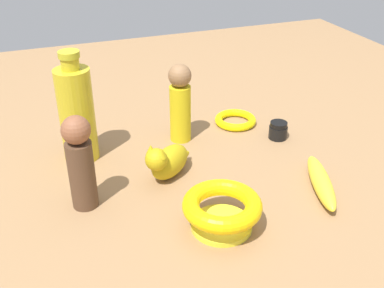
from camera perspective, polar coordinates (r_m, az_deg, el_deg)
The scene contains 9 objects.
ground at distance 1.01m, azimuth 0.00°, elevation -3.25°, with size 2.00×2.00×0.00m, color #936D47.
banana at distance 0.98m, azimuth 15.58°, elevation -4.50°, with size 0.19×0.04×0.04m, color yellow.
bangle at distance 1.21m, azimuth 5.35°, elevation 2.95°, with size 0.11×0.11×0.02m, color #F6E709.
bowl at distance 0.84m, azimuth 3.71°, elevation -7.93°, with size 0.14×0.14×0.06m.
nail_polish_jar at distance 1.15m, azimuth 10.55°, elevation 1.67°, with size 0.05×0.05×0.04m.
bottle_tall at distance 1.04m, azimuth -13.99°, elevation 3.75°, with size 0.08×0.08×0.25m.
person_figure_child at distance 0.88m, azimuth -13.57°, elevation -2.12°, with size 0.05×0.05×0.19m.
person_figure_adult at distance 1.09m, azimuth -1.46°, elevation 5.16°, with size 0.06×0.06×0.19m.
cat_figurine at distance 0.97m, azimuth -3.06°, elevation -2.07°, with size 0.12×0.11×0.09m.
Camera 1 is at (-0.30, -0.80, 0.55)m, focal length 43.39 mm.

